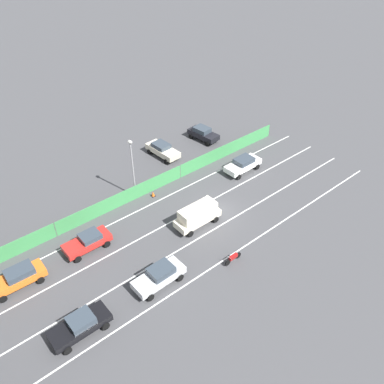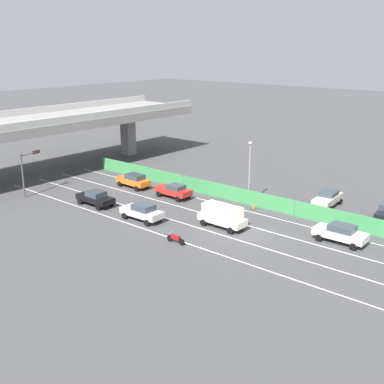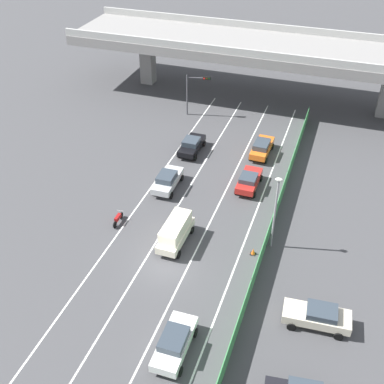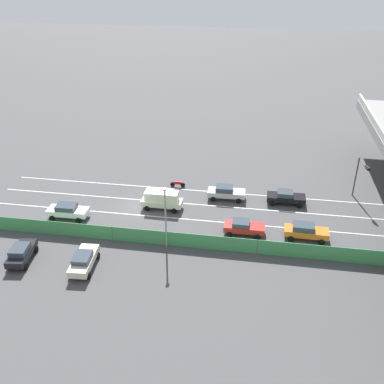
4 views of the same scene
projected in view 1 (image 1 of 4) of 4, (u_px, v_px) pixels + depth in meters
ground_plane at (217, 212)px, 41.08m from camera, size 300.00×300.00×0.00m
lane_line_left_edge at (202, 274)px, 34.49m from camera, size 0.14×49.18×0.01m
lane_line_mid_left at (177, 251)px, 36.64m from camera, size 0.14×49.18×0.01m
lane_line_mid_right at (154, 231)px, 38.80m from camera, size 0.14×49.18×0.01m
lane_line_right_edge at (134, 213)px, 40.96m from camera, size 0.14×49.18×0.01m
green_fence at (124, 198)px, 41.57m from camera, size 0.10×45.28×1.67m
car_sedan_white at (243, 164)px, 46.46m from camera, size 2.11×4.64×1.66m
car_taxi_orange at (18, 277)px, 33.00m from camera, size 2.02×4.61×1.71m
car_sedan_red at (88, 241)px, 36.43m from camera, size 1.99×4.33×1.57m
car_van_cream at (198, 215)px, 38.81m from camera, size 2.00×4.77×2.22m
car_sedan_silver at (159, 276)px, 33.17m from camera, size 2.10×4.60×1.70m
car_sedan_black at (80, 325)px, 29.50m from camera, size 2.06×4.56×1.62m
motorcycle at (233, 258)px, 35.39m from camera, size 0.60×1.95×0.93m
parked_sedan_dark at (203, 133)px, 52.18m from camera, size 4.39×2.39×1.72m
parked_sedan_cream at (162, 150)px, 49.00m from camera, size 4.76×2.30×1.66m
street_lamp at (132, 164)px, 40.60m from camera, size 0.60×0.36×6.88m
traffic_cone at (153, 194)px, 43.00m from camera, size 0.47×0.47×0.60m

